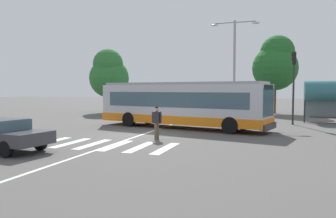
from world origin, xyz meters
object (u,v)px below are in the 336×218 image
city_transit_bus (181,104)px  parked_car_blue (223,108)px  parked_car_black (250,109)px  traffic_light_far_corner (294,77)px  pedestrian_crossing_street (157,121)px  parked_car_champagne (195,108)px  background_tree_right (276,63)px  parked_car_teal (146,107)px  foreground_sedan (0,133)px  twin_arm_street_lamp (234,59)px  background_tree_left (109,74)px  parked_car_silver (169,107)px  bus_stop_shelter (332,92)px

city_transit_bus → parked_car_blue: (1.17, 10.62, -0.82)m
parked_car_black → traffic_light_far_corner: (3.48, -6.07, 2.75)m
city_transit_bus → pedestrian_crossing_street: size_ratio=7.06×
parked_car_champagne → background_tree_right: (7.58, 5.05, 4.59)m
city_transit_bus → parked_car_teal: (-6.99, 10.94, -0.82)m
parked_car_black → background_tree_right: background_tree_right is taller
pedestrian_crossing_street → parked_car_champagne: pedestrian_crossing_street is taller
pedestrian_crossing_street → parked_car_champagne: 16.37m
foreground_sedan → twin_arm_street_lamp: size_ratio=0.57×
foreground_sedan → parked_car_black: same height
parked_car_blue → pedestrian_crossing_street: bearing=-93.5°
city_transit_bus → background_tree_left: 16.72m
parked_car_silver → twin_arm_street_lamp: size_ratio=0.56×
city_transit_bus → traffic_light_far_corner: traffic_light_far_corner is taller
pedestrian_crossing_street → background_tree_right: size_ratio=0.21×
parked_car_blue → parked_car_black: (2.59, -0.01, 0.00)m
parked_car_blue → background_tree_right: background_tree_right is taller
parked_car_blue → city_transit_bus: bearing=-96.3°
parked_car_black → traffic_light_far_corner: bearing=-60.2°
parked_car_black → city_transit_bus: bearing=-109.5°
foreground_sedan → background_tree_right: bearing=67.6°
parked_car_champagne → parked_car_teal: bearing=-179.8°
parked_car_teal → parked_car_black: (10.75, -0.33, 0.00)m
parked_car_champagne → bus_stop_shelter: bearing=-20.8°
city_transit_bus → parked_car_champagne: city_transit_bus is taller
twin_arm_street_lamp → bus_stop_shelter: bearing=1.8°
city_transit_bus → bus_stop_shelter: bearing=32.7°
bus_stop_shelter → parked_car_silver: bearing=163.1°
city_transit_bus → twin_arm_street_lamp: (2.74, 6.25, 3.47)m
traffic_light_far_corner → twin_arm_street_lamp: bearing=159.1°
parked_car_blue → background_tree_left: size_ratio=0.65×
city_transit_bus → background_tree_left: (-11.67, 11.66, 2.71)m
parked_car_silver → parked_car_black: size_ratio=0.99×
city_transit_bus → parked_car_champagne: bearing=98.6°
bus_stop_shelter → background_tree_left: 22.46m
traffic_light_far_corner → bus_stop_shelter: 3.64m
background_tree_left → city_transit_bus: bearing=-45.0°
parked_car_silver → parked_car_blue: (5.54, -0.27, 0.00)m
parked_car_teal → background_tree_left: size_ratio=0.66×
parked_car_blue → background_tree_left: bearing=175.4°
parked_car_silver → background_tree_left: size_ratio=0.65×
city_transit_bus → foreground_sedan: size_ratio=2.58×
parked_car_teal → city_transit_bus: bearing=-57.4°
parked_car_blue → twin_arm_street_lamp: twin_arm_street_lamp is taller
twin_arm_street_lamp → traffic_light_far_corner: bearing=-20.9°
pedestrian_crossing_street → background_tree_left: (-11.87, 16.97, 3.33)m
pedestrian_crossing_street → background_tree_left: 20.97m
parked_car_champagne → bus_stop_shelter: 12.69m
foreground_sedan → parked_car_champagne: bearing=81.2°
parked_car_teal → bus_stop_shelter: size_ratio=1.17×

